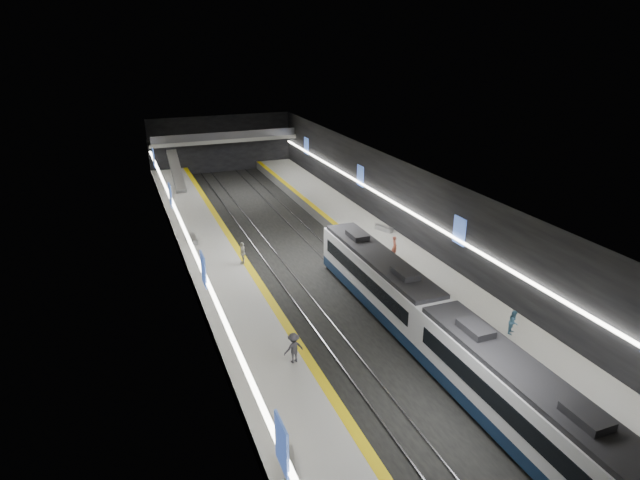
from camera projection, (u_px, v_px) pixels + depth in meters
name	position (u px, v px, depth m)	size (l,w,h in m)	color
ground	(305.00, 263.00, 46.82)	(70.00, 70.00, 0.00)	black
ceiling	(304.00, 175.00, 43.88)	(20.00, 70.00, 0.04)	beige
wall_left	(185.00, 236.00, 41.97)	(0.04, 70.00, 8.00)	black
wall_right	(408.00, 207.00, 48.73)	(0.04, 70.00, 8.00)	black
wall_back	(221.00, 144.00, 75.68)	(20.00, 0.04, 8.00)	black
platform_left	(220.00, 271.00, 44.10)	(5.00, 70.00, 1.00)	slate
tile_surface_left	(220.00, 266.00, 43.91)	(5.00, 70.00, 0.02)	#989894
tactile_strip_left	(246.00, 262.00, 44.65)	(0.60, 70.00, 0.02)	yellow
platform_right	(382.00, 246.00, 49.17)	(5.00, 70.00, 1.00)	slate
tile_surface_right	(382.00, 241.00, 48.98)	(5.00, 70.00, 0.02)	#989894
tactile_strip_right	(360.00, 244.00, 48.23)	(0.60, 70.00, 0.02)	yellow
rails	(305.00, 263.00, 46.80)	(6.52, 70.00, 0.12)	gray
train	(434.00, 326.00, 32.64)	(2.69, 30.04, 3.60)	#10223D
ad_posters	(301.00, 211.00, 46.03)	(19.94, 53.50, 2.20)	#4468CC
cove_light_left	(188.00, 238.00, 42.11)	(0.25, 68.60, 0.12)	white
cove_light_right	(406.00, 210.00, 48.73)	(0.25, 68.60, 0.12)	white
mezzanine_bridge	(224.00, 139.00, 73.50)	(20.00, 3.00, 1.50)	gray
escalator	(176.00, 171.00, 65.75)	(1.20, 8.00, 0.60)	#99999E
bench_left_near	(289.00, 465.00, 23.54)	(0.53, 1.90, 0.46)	#99999E
bench_left_far	(193.00, 239.00, 48.80)	(0.55, 1.99, 0.49)	#99999E
bench_right_far	(384.00, 229.00, 51.46)	(0.53, 1.90, 0.47)	#99999E
passenger_right_a	(394.00, 247.00, 45.21)	(0.69, 0.45, 1.90)	#B75844
passenger_right_b	(514.00, 322.00, 33.91)	(0.77, 0.60, 1.59)	teal
passenger_left_a	(243.00, 253.00, 44.00)	(1.11, 0.46, 1.89)	beige
passenger_left_b	(294.00, 348.00, 30.89)	(1.21, 0.70, 1.88)	#403E46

